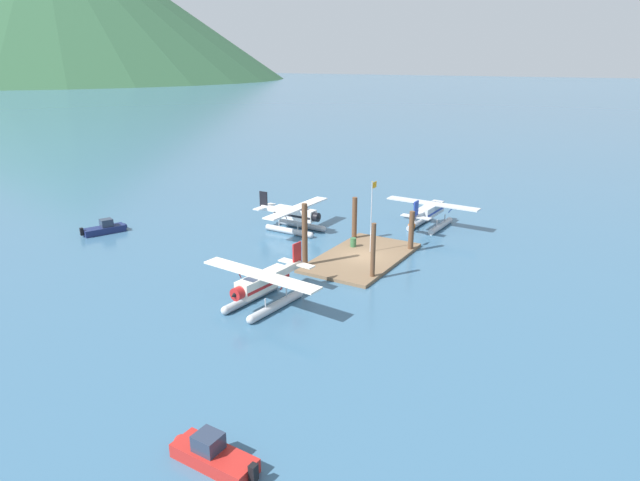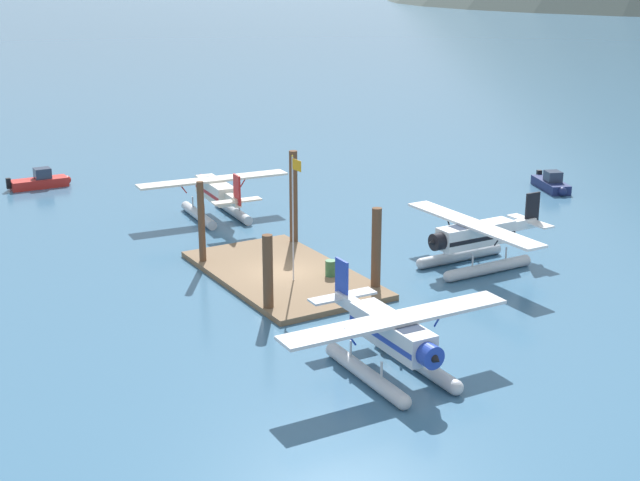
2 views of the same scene
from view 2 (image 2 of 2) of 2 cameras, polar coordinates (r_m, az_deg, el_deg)
name	(u,v)px [view 2 (image 2 of 2)]	position (r m, az deg, el deg)	size (l,w,h in m)	color
ground_plane	(283,277)	(48.39, -2.44, -2.38)	(1200.00, 1200.00, 0.00)	#38607F
dock_platform	(283,274)	(48.34, -2.44, -2.21)	(12.34, 6.90, 0.30)	brown
piling_near_left	(202,224)	(49.85, -7.71, 1.06)	(0.39, 0.39, 4.94)	brown
piling_near_right	(268,274)	(42.82, -3.41, -2.21)	(0.51, 0.51, 4.01)	brown
piling_far_left	(294,199)	(52.94, -1.73, 2.72)	(0.50, 0.50, 5.90)	brown
piling_far_right	(376,250)	(45.59, 3.67, -0.64)	(0.51, 0.51, 4.54)	brown
flagpole	(294,205)	(45.66, -1.71, 2.32)	(0.95, 0.10, 6.82)	silver
fuel_drum	(331,268)	(47.46, 0.70, -1.81)	(0.62, 0.62, 0.88)	#33663D
mooring_buoy	(389,342)	(39.30, 4.53, -6.58)	(0.83, 0.83, 0.83)	orange
seaplane_silver_stbd_aft	(392,340)	(36.60, 4.71, -6.46)	(7.98, 10.44, 3.84)	#B7BABF
seaplane_white_bow_right	(475,241)	(50.16, 10.05, -0.02)	(10.41, 7.98, 3.84)	#B7BABF
seaplane_cream_port_fwd	(215,195)	(59.78, -6.82, 2.95)	(7.97, 10.48, 3.84)	#B7BABF
boat_navy_open_north	(552,184)	(69.49, 14.82, 3.60)	(4.65, 2.92, 1.50)	navy
boat_red_open_sw	(41,181)	(71.34, -17.68, 3.70)	(1.57, 4.89, 1.50)	#B2231E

